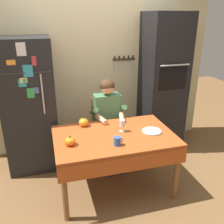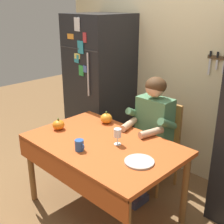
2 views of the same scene
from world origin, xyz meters
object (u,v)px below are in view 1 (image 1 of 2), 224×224
wall_oven (163,84)px  coffee_mug (117,141)px  seated_person (108,116)px  pumpkin_medium (84,122)px  refrigerator (30,105)px  serving_tray (152,131)px  dining_table (115,142)px  wine_glass (122,123)px  chair_behind_person (105,125)px  pumpkin_large (70,141)px

wall_oven → coffee_mug: wall_oven is taller
seated_person → pumpkin_medium: seated_person is taller
refrigerator → wall_oven: wall_oven is taller
refrigerator → serving_tray: refrigerator is taller
wall_oven → dining_table: bearing=-138.7°
wine_glass → pumpkin_medium: 0.50m
wall_oven → pumpkin_medium: wall_oven is taller
refrigerator → coffee_mug: 1.44m
chair_behind_person → pumpkin_medium: size_ratio=7.35×
refrigerator → coffee_mug: bearing=-50.4°
wine_glass → pumpkin_medium: bearing=147.0°
dining_table → pumpkin_medium: size_ratio=11.06×
pumpkin_large → pumpkin_medium: size_ratio=0.94×
serving_tray → pumpkin_medium: bearing=153.3°
pumpkin_medium → pumpkin_large: bearing=-116.5°
refrigerator → dining_table: 1.32m
wall_oven → coffee_mug: 1.60m
refrigerator → dining_table: size_ratio=1.29×
wall_oven → pumpkin_medium: 1.49m
seated_person → wall_oven: bearing=18.3°
refrigerator → wine_glass: bearing=-36.7°
dining_table → pumpkin_large: 0.55m
seated_person → pumpkin_medium: size_ratio=9.84×
dining_table → wine_glass: (0.12, 0.09, 0.19)m
refrigerator → pumpkin_medium: 0.84m
wall_oven → seated_person: size_ratio=1.69×
pumpkin_medium → dining_table: bearing=-49.9°
coffee_mug → wine_glass: 0.35m
seated_person → pumpkin_large: 0.92m
refrigerator → dining_table: refrigerator is taller
coffee_mug → pumpkin_large: bearing=164.4°
chair_behind_person → wine_glass: chair_behind_person is taller
coffee_mug → wine_glass: wine_glass is taller
chair_behind_person → pumpkin_large: size_ratio=7.85×
serving_tray → chair_behind_person: bearing=114.6°
dining_table → wine_glass: bearing=35.9°
dining_table → pumpkin_large: (-0.52, -0.08, 0.13)m
dining_table → wall_oven: bearing=41.3°
chair_behind_person → seated_person: size_ratio=0.75×
refrigerator → coffee_mug: size_ratio=17.11×
wall_oven → serving_tray: 1.16m
wall_oven → coffee_mug: (-1.09, -1.14, -0.26)m
wall_oven → wine_glass: size_ratio=13.98×
pumpkin_large → wine_glass: bearing=14.9°
coffee_mug → refrigerator: bearing=129.6°
refrigerator → wall_oven: size_ratio=0.86×
dining_table → pumpkin_large: bearing=-170.8°
wine_glass → pumpkin_medium: (-0.42, 0.27, -0.05)m
serving_tray → wine_glass: bearing=162.3°
chair_behind_person → seated_person: bearing=-90.0°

